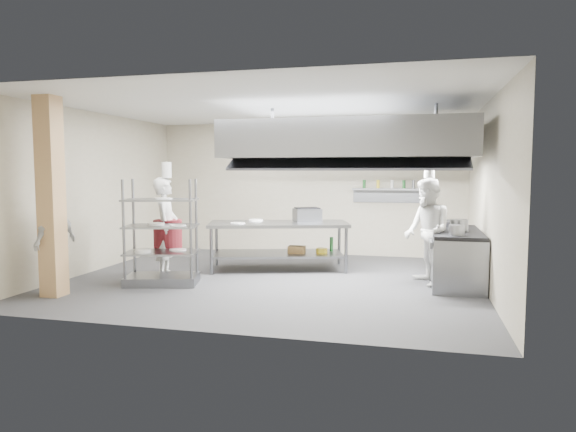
% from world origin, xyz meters
% --- Properties ---
extents(floor, '(7.00, 7.00, 0.00)m').
position_xyz_m(floor, '(0.00, 0.00, 0.00)').
color(floor, '#353538').
rests_on(floor, ground).
extents(ceiling, '(7.00, 7.00, 0.00)m').
position_xyz_m(ceiling, '(0.00, 0.00, 3.00)').
color(ceiling, silver).
rests_on(ceiling, wall_back).
extents(wall_back, '(7.00, 0.00, 7.00)m').
position_xyz_m(wall_back, '(0.00, 3.00, 1.50)').
color(wall_back, tan).
rests_on(wall_back, ground).
extents(wall_left, '(0.00, 6.00, 6.00)m').
position_xyz_m(wall_left, '(-3.50, 0.00, 1.50)').
color(wall_left, tan).
rests_on(wall_left, ground).
extents(wall_right, '(0.00, 6.00, 6.00)m').
position_xyz_m(wall_right, '(3.50, 0.00, 1.50)').
color(wall_right, tan).
rests_on(wall_right, ground).
extents(column, '(0.30, 0.30, 3.00)m').
position_xyz_m(column, '(-2.90, -1.90, 1.50)').
color(column, tan).
rests_on(column, floor).
extents(exhaust_hood, '(4.00, 2.50, 0.60)m').
position_xyz_m(exhaust_hood, '(1.30, 0.40, 2.40)').
color(exhaust_hood, slate).
rests_on(exhaust_hood, ceiling).
extents(hood_strip_a, '(1.60, 0.12, 0.04)m').
position_xyz_m(hood_strip_a, '(0.40, 0.40, 2.08)').
color(hood_strip_a, white).
rests_on(hood_strip_a, exhaust_hood).
extents(hood_strip_b, '(1.60, 0.12, 0.04)m').
position_xyz_m(hood_strip_b, '(2.20, 0.40, 2.08)').
color(hood_strip_b, white).
rests_on(hood_strip_b, exhaust_hood).
extents(wall_shelf, '(1.50, 0.28, 0.04)m').
position_xyz_m(wall_shelf, '(1.80, 2.84, 1.50)').
color(wall_shelf, slate).
rests_on(wall_shelf, wall_back).
extents(island, '(2.84, 1.79, 0.91)m').
position_xyz_m(island, '(-0.15, 0.98, 0.46)').
color(island, slate).
rests_on(island, floor).
extents(island_worktop, '(2.84, 1.79, 0.06)m').
position_xyz_m(island_worktop, '(-0.15, 0.98, 0.88)').
color(island_worktop, slate).
rests_on(island_worktop, island).
extents(island_undershelf, '(2.61, 1.62, 0.04)m').
position_xyz_m(island_undershelf, '(-0.15, 0.98, 0.30)').
color(island_undershelf, slate).
rests_on(island_undershelf, island).
extents(pass_rack, '(1.31, 0.97, 1.76)m').
position_xyz_m(pass_rack, '(-1.70, -0.76, 0.88)').
color(pass_rack, slate).
rests_on(pass_rack, floor).
extents(cooking_range, '(0.80, 2.00, 0.84)m').
position_xyz_m(cooking_range, '(3.08, 0.50, 0.42)').
color(cooking_range, gray).
rests_on(cooking_range, floor).
extents(range_top, '(0.78, 1.96, 0.06)m').
position_xyz_m(range_top, '(3.08, 0.50, 0.87)').
color(range_top, black).
rests_on(range_top, cooking_range).
extents(chef_head, '(0.58, 0.74, 1.78)m').
position_xyz_m(chef_head, '(-1.90, -0.21, 0.89)').
color(chef_head, white).
rests_on(chef_head, floor).
extents(chef_line, '(0.93, 1.04, 1.78)m').
position_xyz_m(chef_line, '(2.60, 0.28, 0.89)').
color(chef_line, white).
rests_on(chef_line, floor).
extents(chef_plating, '(0.42, 0.94, 1.57)m').
position_xyz_m(chef_plating, '(-3.00, -1.72, 0.79)').
color(chef_plating, silver).
rests_on(chef_plating, floor).
extents(griddle, '(0.63, 0.58, 0.25)m').
position_xyz_m(griddle, '(0.34, 1.32, 1.03)').
color(griddle, slate).
rests_on(griddle, island_worktop).
extents(wicker_basket, '(0.32, 0.22, 0.14)m').
position_xyz_m(wicker_basket, '(0.21, 1.01, 0.39)').
color(wicker_basket, brown).
rests_on(wicker_basket, island_undershelf).
extents(stockpot, '(0.29, 0.29, 0.20)m').
position_xyz_m(stockpot, '(3.11, 0.34, 1.00)').
color(stockpot, slate).
rests_on(stockpot, range_top).
extents(plate_stack, '(0.28, 0.28, 0.05)m').
position_xyz_m(plate_stack, '(-1.70, -0.76, 0.56)').
color(plate_stack, white).
rests_on(plate_stack, pass_rack).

